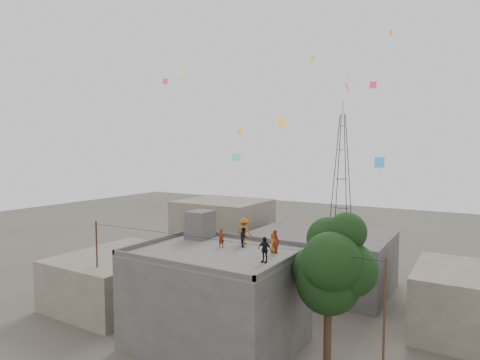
# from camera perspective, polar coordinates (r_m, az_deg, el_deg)

# --- Properties ---
(ground) EXTENTS (140.00, 140.00, 0.00)m
(ground) POSITION_cam_1_polar(r_m,az_deg,el_deg) (28.05, -3.34, -22.26)
(ground) COLOR #48443B
(ground) RESTS_ON ground
(main_building) EXTENTS (10.00, 8.00, 6.10)m
(main_building) POSITION_cam_1_polar(r_m,az_deg,el_deg) (26.83, -3.37, -16.42)
(main_building) COLOR #494744
(main_building) RESTS_ON ground
(parapet) EXTENTS (10.00, 8.00, 0.30)m
(parapet) POSITION_cam_1_polar(r_m,az_deg,el_deg) (25.87, -3.40, -9.77)
(parapet) COLOR #494744
(parapet) RESTS_ON main_building
(stair_head_box) EXTENTS (1.60, 1.80, 2.00)m
(stair_head_box) POSITION_cam_1_polar(r_m,az_deg,el_deg) (29.58, -5.70, -6.32)
(stair_head_box) COLOR #494744
(stair_head_box) RESTS_ON main_building
(neighbor_west) EXTENTS (8.00, 10.00, 4.00)m
(neighbor_west) POSITION_cam_1_polar(r_m,az_deg,el_deg) (35.51, -16.67, -13.16)
(neighbor_west) COLOR #686252
(neighbor_west) RESTS_ON ground
(neighbor_north) EXTENTS (12.00, 9.00, 5.00)m
(neighbor_north) POSITION_cam_1_polar(r_m,az_deg,el_deg) (38.13, 11.41, -11.07)
(neighbor_north) COLOR #494744
(neighbor_north) RESTS_ON ground
(neighbor_northwest) EXTENTS (9.00, 8.00, 7.00)m
(neighbor_northwest) POSITION_cam_1_polar(r_m,az_deg,el_deg) (44.88, -2.39, -7.35)
(neighbor_northwest) COLOR #686252
(neighbor_northwest) RESTS_ON ground
(neighbor_east) EXTENTS (7.00, 8.00, 4.40)m
(neighbor_east) POSITION_cam_1_polar(r_m,az_deg,el_deg) (32.40, 29.96, -14.90)
(neighbor_east) COLOR #686252
(neighbor_east) RESTS_ON ground
(tree) EXTENTS (4.90, 4.60, 9.10)m
(tree) POSITION_cam_1_polar(r_m,az_deg,el_deg) (23.27, 12.97, -11.85)
(tree) COLOR black
(tree) RESTS_ON ground
(utility_line) EXTENTS (20.12, 0.62, 7.40)m
(utility_line) POSITION_cam_1_polar(r_m,az_deg,el_deg) (25.33, -4.06, -15.82)
(utility_line) COLOR black
(utility_line) RESTS_ON ground
(transmission_tower) EXTENTS (2.97, 2.97, 20.01)m
(transmission_tower) POSITION_cam_1_polar(r_m,az_deg,el_deg) (63.47, 14.26, 1.00)
(transmission_tower) COLOR black
(transmission_tower) RESTS_ON ground
(person_red_adult) EXTENTS (0.59, 0.45, 1.46)m
(person_red_adult) POSITION_cam_1_polar(r_m,az_deg,el_deg) (25.40, 5.03, -8.70)
(person_red_adult) COLOR maroon
(person_red_adult) RESTS_ON main_building
(person_orange_child) EXTENTS (0.73, 0.60, 1.28)m
(person_orange_child) POSITION_cam_1_polar(r_m,az_deg,el_deg) (25.49, 4.83, -8.86)
(person_orange_child) COLOR #B45014
(person_orange_child) RESTS_ON main_building
(person_dark_child) EXTENTS (0.76, 0.80, 1.31)m
(person_dark_child) POSITION_cam_1_polar(r_m,az_deg,el_deg) (26.90, 0.56, -8.12)
(person_dark_child) COLOR black
(person_dark_child) RESTS_ON main_building
(person_dark_adult) EXTENTS (0.90, 0.42, 1.49)m
(person_dark_adult) POSITION_cam_1_polar(r_m,az_deg,el_deg) (23.29, 3.49, -9.85)
(person_dark_adult) COLOR black
(person_dark_adult) RESTS_ON main_building
(person_orange_adult) EXTENTS (1.22, 0.76, 1.81)m
(person_orange_adult) POSITION_cam_1_polar(r_m,az_deg,el_deg) (27.49, 0.59, -7.31)
(person_orange_adult) COLOR #B75E14
(person_orange_adult) RESTS_ON main_building
(person_red_child) EXTENTS (0.45, 0.52, 1.21)m
(person_red_child) POSITION_cam_1_polar(r_m,az_deg,el_deg) (26.74, -2.65, -8.31)
(person_red_child) COLOR maroon
(person_red_child) RESTS_ON main_building
(kites) EXTENTS (20.57, 19.85, 11.01)m
(kites) POSITION_cam_1_polar(r_m,az_deg,el_deg) (30.47, 6.53, 10.82)
(kites) COLOR orange
(kites) RESTS_ON ground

